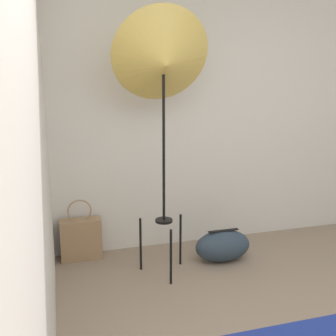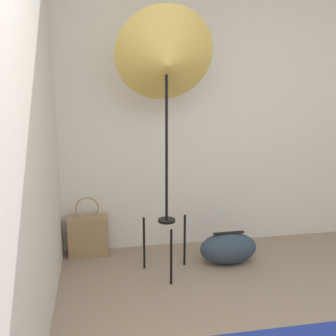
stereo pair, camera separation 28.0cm
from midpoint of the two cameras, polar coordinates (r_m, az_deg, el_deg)
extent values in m
cube|color=silver|center=(3.72, 0.42, 8.27)|extent=(8.00, 0.05, 2.60)
cube|color=silver|center=(2.13, -22.34, 3.97)|extent=(0.05, 8.00, 2.60)
cylinder|color=black|center=(3.15, -2.19, -12.84)|extent=(0.02, 0.02, 0.46)
cylinder|color=black|center=(3.39, -6.40, -10.98)|extent=(0.02, 0.02, 0.46)
cylinder|color=black|center=(3.46, -0.53, -10.40)|extent=(0.02, 0.02, 0.46)
cylinder|color=black|center=(3.24, -3.09, -7.66)|extent=(0.14, 0.14, 0.02)
cylinder|color=black|center=(3.08, -3.23, 3.49)|extent=(0.02, 0.02, 1.27)
cone|color=#D1B251|center=(3.04, -3.39, 15.38)|extent=(0.77, 0.52, 0.78)
cube|color=#9E7A56|center=(3.70, -14.68, -10.01)|extent=(0.36, 0.15, 0.37)
torus|color=#9E7A56|center=(3.61, -14.92, -6.10)|extent=(0.21, 0.01, 0.21)
ellipsoid|color=#2D3D4C|center=(3.58, 5.70, -11.21)|extent=(0.51, 0.28, 0.28)
cube|color=black|center=(3.53, 5.75, -9.07)|extent=(0.28, 0.04, 0.01)
camera|label=1|loc=(0.14, -92.77, -0.63)|focal=42.00mm
camera|label=2|loc=(0.14, 87.23, 0.63)|focal=42.00mm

